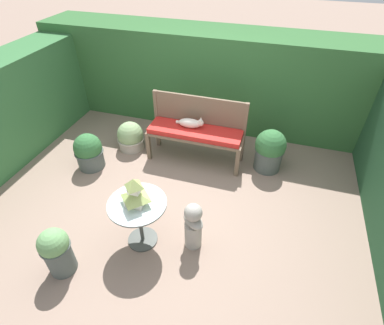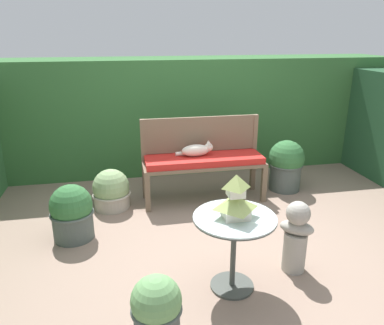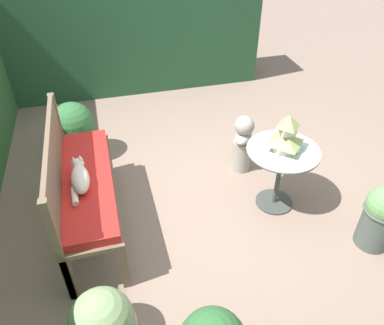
# 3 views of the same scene
# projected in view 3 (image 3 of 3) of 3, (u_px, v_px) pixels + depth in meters

# --- Properties ---
(ground) EXTENTS (30.00, 30.00, 0.00)m
(ground) POSITION_uv_depth(u_px,v_px,m) (199.00, 207.00, 3.64)
(ground) COLOR gray
(foliage_hedge_right) EXTENTS (0.70, 3.50, 1.49)m
(foliage_hedge_right) POSITION_uv_depth(u_px,v_px,m) (136.00, 36.00, 5.34)
(foliage_hedge_right) COLOR #234C2D
(foliage_hedge_right) RESTS_ON ground
(garden_bench) EXTENTS (1.48, 0.46, 0.57)m
(garden_bench) POSITION_uv_depth(u_px,v_px,m) (87.00, 185.00, 3.17)
(garden_bench) COLOR brown
(garden_bench) RESTS_ON ground
(bench_backrest) EXTENTS (1.48, 0.06, 1.01)m
(bench_backrest) POSITION_uv_depth(u_px,v_px,m) (55.00, 166.00, 2.97)
(bench_backrest) COLOR brown
(bench_backrest) RESTS_ON ground
(cat) EXTENTS (0.45, 0.17, 0.18)m
(cat) POSITION_uv_depth(u_px,v_px,m) (80.00, 178.00, 3.00)
(cat) COLOR silver
(cat) RESTS_ON garden_bench
(patio_table) EXTENTS (0.65, 0.65, 0.64)m
(patio_table) POSITION_uv_depth(u_px,v_px,m) (281.00, 162.00, 3.39)
(patio_table) COLOR #424742
(patio_table) RESTS_ON ground
(pagoda_birdhouse) EXTENTS (0.27, 0.27, 0.35)m
(pagoda_birdhouse) POSITION_uv_depth(u_px,v_px,m) (286.00, 136.00, 3.21)
(pagoda_birdhouse) COLOR silver
(pagoda_birdhouse) RESTS_ON patio_table
(garden_bust) EXTENTS (0.33, 0.30, 0.65)m
(garden_bust) POSITION_uv_depth(u_px,v_px,m) (243.00, 143.00, 3.92)
(garden_bust) COLOR #A39E93
(garden_bust) RESTS_ON ground
(potted_plant_table_far) EXTENTS (0.46, 0.46, 0.67)m
(potted_plant_table_far) POSITION_uv_depth(u_px,v_px,m) (74.00, 131.00, 4.10)
(potted_plant_table_far) COLOR #4C5651
(potted_plant_table_far) RESTS_ON ground
(potted_plant_path_edge) EXTENTS (0.32, 0.32, 0.61)m
(potted_plant_path_edge) POSITION_uv_depth(u_px,v_px,m) (381.00, 216.00, 3.10)
(potted_plant_path_edge) COLOR #4C5651
(potted_plant_path_edge) RESTS_ON ground
(potted_plant_patio_mid) EXTENTS (0.45, 0.45, 0.48)m
(potted_plant_patio_mid) POSITION_uv_depth(u_px,v_px,m) (103.00, 324.00, 2.48)
(potted_plant_patio_mid) COLOR #ADA393
(potted_plant_patio_mid) RESTS_ON ground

